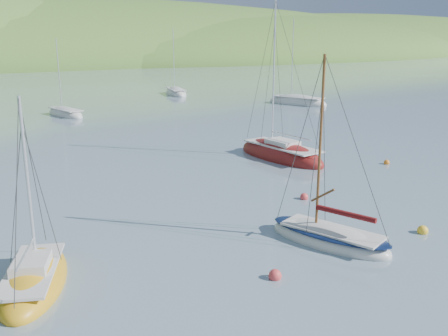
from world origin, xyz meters
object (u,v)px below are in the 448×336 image
sloop_red (281,155)px  distant_sloop_d (298,103)px  daysailer_white (329,238)px  distant_sloop_a (66,114)px  distant_sloop_b (176,93)px  sailboat_yellow (34,281)px

sloop_red → distant_sloop_d: 30.12m
sloop_red → distant_sloop_d: bearing=42.9°
daysailer_white → distant_sloop_a: bearing=71.7°
distant_sloop_a → distant_sloop_b: (19.23, 12.81, 0.02)m
daysailer_white → distant_sloop_d: size_ratio=0.73×
sailboat_yellow → distant_sloop_b: bearing=81.3°
distant_sloop_a → distant_sloop_d: bearing=-25.7°
distant_sloop_a → distant_sloop_b: size_ratio=0.86×
sailboat_yellow → distant_sloop_a: 41.06m
sailboat_yellow → distant_sloop_d: distant_sloop_d is taller
sloop_red → distant_sloop_a: bearing=101.3°
sloop_red → sailboat_yellow: sloop_red is taller
sailboat_yellow → daysailer_white: bearing=9.3°
distant_sloop_b → distant_sloop_d: bearing=-51.2°
distant_sloop_d → sailboat_yellow: bearing=-161.0°
distant_sloop_d → distant_sloop_a: bearing=146.8°
daysailer_white → sailboat_yellow: size_ratio=1.16×
distant_sloop_a → daysailer_white: bearing=-102.3°
distant_sloop_d → daysailer_white: bearing=-148.6°
sloop_red → distant_sloop_b: sloop_red is taller
daysailer_white → sloop_red: (7.15, 13.85, 0.02)m
distant_sloop_a → distant_sloop_b: bearing=17.9°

